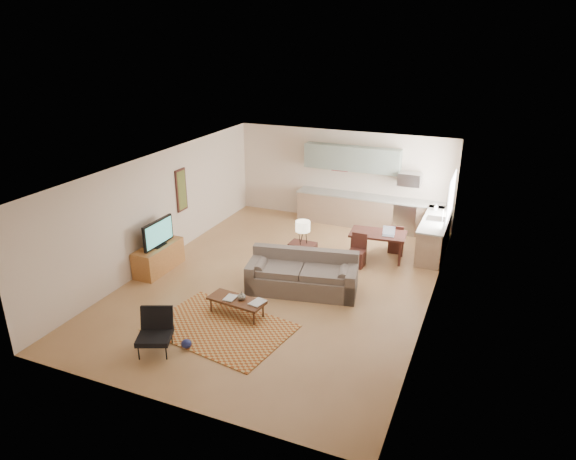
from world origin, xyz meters
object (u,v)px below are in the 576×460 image
at_px(sofa, 302,273).
at_px(coffee_table, 237,307).
at_px(dining_table, 377,246).
at_px(tv_credenza, 159,258).
at_px(console_table, 302,257).
at_px(armchair, 154,333).

relative_size(sofa, coffee_table, 2.09).
bearing_deg(dining_table, tv_credenza, -155.19).
xyz_separation_m(coffee_table, tv_credenza, (-2.70, 1.13, 0.14)).
relative_size(sofa, console_table, 3.48).
bearing_deg(coffee_table, sofa, 66.43).
distance_m(tv_credenza, console_table, 3.43).
bearing_deg(console_table, tv_credenza, -156.55).
height_order(coffee_table, console_table, console_table).
xyz_separation_m(armchair, dining_table, (2.69, 5.49, -0.04)).
bearing_deg(tv_credenza, armchair, -55.23).
bearing_deg(console_table, coffee_table, -99.79).
distance_m(sofa, tv_credenza, 3.56).
bearing_deg(dining_table, console_table, -141.90).
xyz_separation_m(armchair, tv_credenza, (-1.96, 2.82, -0.07)).
bearing_deg(armchair, console_table, 50.48).
distance_m(sofa, coffee_table, 1.71).
xyz_separation_m(tv_credenza, dining_table, (4.64, 2.67, 0.03)).
bearing_deg(console_table, dining_table, 44.52).
bearing_deg(armchair, dining_table, 40.87).
xyz_separation_m(sofa, coffee_table, (-0.84, -1.46, -0.25)).
xyz_separation_m(armchair, console_table, (1.21, 4.11, -0.03)).
relative_size(armchair, tv_credenza, 0.56).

